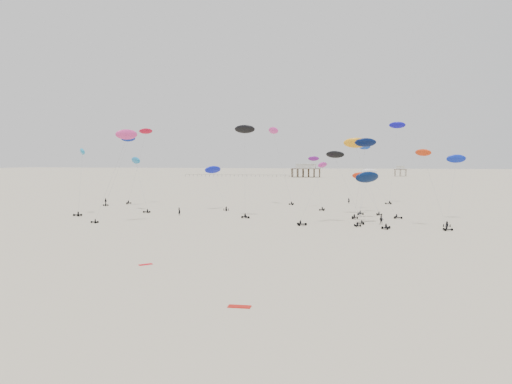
% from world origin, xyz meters
% --- Properties ---
extents(ground_plane, '(900.00, 900.00, 0.00)m').
position_xyz_m(ground_plane, '(0.00, 200.00, 0.00)').
color(ground_plane, beige).
extents(pavilion_main, '(21.00, 13.00, 9.80)m').
position_xyz_m(pavilion_main, '(-10.00, 350.00, 4.22)').
color(pavilion_main, brown).
rests_on(pavilion_main, ground).
extents(pavilion_small, '(9.00, 7.00, 8.00)m').
position_xyz_m(pavilion_small, '(60.00, 380.00, 3.49)').
color(pavilion_small, brown).
rests_on(pavilion_small, ground).
extents(pier_fence, '(80.20, 0.20, 1.50)m').
position_xyz_m(pier_fence, '(-62.00, 350.00, 0.77)').
color(pier_fence, black).
rests_on(pier_fence, ground).
extents(rig_0, '(7.68, 6.82, 23.53)m').
position_xyz_m(rig_0, '(-43.65, 130.57, 16.94)').
color(rig_0, black).
rests_on(rig_0, ground).
extents(rig_1, '(5.92, 13.02, 17.03)m').
position_xyz_m(rig_1, '(10.80, 125.53, 8.05)').
color(rig_1, black).
rests_on(rig_1, ground).
extents(rig_2, '(8.91, 5.47, 16.09)m').
position_xyz_m(rig_2, '(17.33, 95.32, 12.14)').
color(rig_2, black).
rests_on(rig_2, ground).
extents(rig_3, '(4.60, 17.71, 21.77)m').
position_xyz_m(rig_3, '(23.11, 119.83, 10.84)').
color(rig_3, black).
rests_on(rig_3, ground).
extents(rig_4, '(5.66, 7.22, 22.43)m').
position_xyz_m(rig_4, '(-5.38, 102.83, 17.47)').
color(rig_4, black).
rests_on(rig_4, ground).
extents(rig_5, '(7.91, 17.31, 19.79)m').
position_xyz_m(rig_5, '(42.62, 103.24, 10.35)').
color(rig_5, black).
rests_on(rig_5, ground).
extents(rig_6, '(8.20, 7.58, 12.31)m').
position_xyz_m(rig_6, '(-16.66, 117.32, 9.05)').
color(rig_6, black).
rests_on(rig_6, ground).
extents(rig_7, '(6.83, 9.31, 16.55)m').
position_xyz_m(rig_7, '(35.62, 90.99, 10.59)').
color(rig_7, black).
rests_on(rig_7, ground).
extents(rig_8, '(6.55, 10.67, 12.20)m').
position_xyz_m(rig_8, '(23.03, 95.37, 9.29)').
color(rig_8, black).
rests_on(rig_8, ground).
extents(rig_9, '(4.31, 8.38, 16.76)m').
position_xyz_m(rig_9, '(-46.50, 99.39, 10.36)').
color(rig_9, black).
rests_on(rig_9, ground).
extents(rig_10, '(6.30, 8.18, 25.72)m').
position_xyz_m(rig_10, '(33.90, 146.57, 20.07)').
color(rig_10, black).
rests_on(rig_10, ground).
extents(rig_11, '(6.67, 8.64, 13.73)m').
position_xyz_m(rig_11, '(11.63, 91.84, 6.80)').
color(rig_11, black).
rests_on(rig_11, ground).
extents(rig_12, '(9.29, 10.15, 15.58)m').
position_xyz_m(rig_12, '(-36.62, 111.54, 10.85)').
color(rig_12, black).
rests_on(rig_12, ground).
extents(rig_13, '(9.32, 6.65, 20.63)m').
position_xyz_m(rig_13, '(-29.69, 87.86, 17.27)').
color(rig_13, black).
rests_on(rig_13, ground).
extents(rig_14, '(9.51, 16.42, 17.77)m').
position_xyz_m(rig_14, '(26.11, 115.21, 8.01)').
color(rig_14, black).
rests_on(rig_14, ground).
extents(rig_15, '(9.85, 4.83, 19.51)m').
position_xyz_m(rig_15, '(21.48, 112.65, 16.56)').
color(rig_15, black).
rests_on(rig_15, ground).
extents(rig_16, '(9.45, 5.76, 23.81)m').
position_xyz_m(rig_16, '(-2.32, 135.65, 19.11)').
color(rig_16, black).
rests_on(rig_16, ground).
extents(rig_17, '(9.60, 5.83, 20.94)m').
position_xyz_m(rig_17, '(-45.83, 123.20, 16.51)').
color(rig_17, black).
rests_on(rig_17, ground).
extents(rig_18, '(8.11, 14.50, 15.75)m').
position_xyz_m(rig_18, '(23.78, 93.91, 6.45)').
color(rig_18, black).
rests_on(rig_18, ground).
extents(rig_19, '(6.28, 4.29, 19.05)m').
position_xyz_m(rig_19, '(22.59, 103.62, 14.71)').
color(rig_19, black).
rests_on(rig_19, ground).
extents(spectator_0, '(0.99, 0.89, 2.24)m').
position_xyz_m(spectator_0, '(-21.89, 102.31, 0.00)').
color(spectator_0, black).
rests_on(spectator_0, ground).
extents(spectator_1, '(1.23, 0.97, 2.21)m').
position_xyz_m(spectator_1, '(26.21, 93.56, 0.00)').
color(spectator_1, black).
rests_on(spectator_1, ground).
extents(spectator_2, '(1.50, 1.30, 2.24)m').
position_xyz_m(spectator_2, '(-53.33, 125.56, 0.00)').
color(spectator_2, black).
rests_on(spectator_2, ground).
extents(spectator_3, '(0.86, 0.72, 2.01)m').
position_xyz_m(spectator_3, '(19.67, 142.00, 0.00)').
color(spectator_3, black).
rests_on(spectator_3, ground).
extents(grounded_kite_a, '(2.21, 0.92, 0.08)m').
position_xyz_m(grounded_kite_a, '(8.71, 30.52, 0.00)').
color(grounded_kite_a, '#BB130B').
rests_on(grounded_kite_a, ground).
extents(grounded_kite_b, '(1.78, 1.75, 0.07)m').
position_xyz_m(grounded_kite_b, '(-7.54, 46.71, 0.00)').
color(grounded_kite_b, red).
rests_on(grounded_kite_b, ground).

